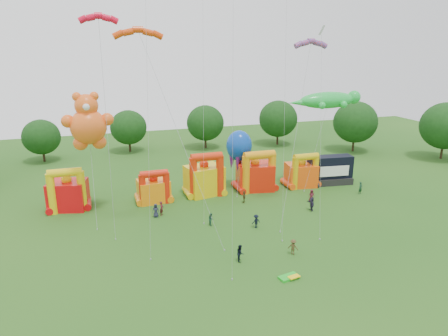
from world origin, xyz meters
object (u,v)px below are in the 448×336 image
object	(u,v)px
bouncy_castle_2	(205,178)
gecko_kite	(319,134)
bouncy_castle_0	(68,193)
teddy_bear_kite	(89,129)
spectator_0	(156,211)
spectator_4	(244,197)
octopus_kite	(239,157)
stage_trailer	(330,170)

from	to	relation	value
bouncy_castle_2	gecko_kite	world-z (taller)	gecko_kite
bouncy_castle_0	teddy_bear_kite	xyz separation A→B (m)	(3.60, -2.34, 9.24)
spectator_0	gecko_kite	bearing A→B (deg)	25.19
spectator_4	gecko_kite	bearing A→B (deg)	129.50
spectator_0	spectator_4	size ratio (longest dim) A/B	1.06
bouncy_castle_0	gecko_kite	distance (m)	38.68
gecko_kite	octopus_kite	xyz separation A→B (m)	(-12.62, 2.58, -3.44)
gecko_kite	spectator_0	world-z (taller)	gecko_kite
teddy_bear_kite	spectator_4	bearing A→B (deg)	-8.11
bouncy_castle_0	spectator_4	world-z (taller)	bouncy_castle_0
spectator_0	spectator_4	distance (m)	13.08
teddy_bear_kite	gecko_kite	bearing A→B (deg)	1.19
bouncy_castle_2	bouncy_castle_0	bearing A→B (deg)	179.47
bouncy_castle_2	spectator_4	xyz separation A→B (m)	(4.52, -5.09, -1.74)
bouncy_castle_0	teddy_bear_kite	world-z (taller)	teddy_bear_kite
gecko_kite	octopus_kite	distance (m)	13.33
spectator_0	spectator_4	xyz separation A→B (m)	(13.02, 1.28, -0.06)
bouncy_castle_0	stage_trailer	world-z (taller)	bouncy_castle_0
octopus_kite	spectator_4	distance (m)	7.67
stage_trailer	octopus_kite	bearing A→B (deg)	170.41
bouncy_castle_2	spectator_4	distance (m)	7.03
stage_trailer	gecko_kite	world-z (taller)	gecko_kite
bouncy_castle_2	stage_trailer	xyz separation A→B (m)	(21.00, -1.41, -0.33)
gecko_kite	spectator_0	xyz separation A→B (m)	(-27.03, -4.92, -7.65)
bouncy_castle_2	stage_trailer	bearing A→B (deg)	-3.85
teddy_bear_kite	octopus_kite	size ratio (longest dim) A/B	1.75
stage_trailer	gecko_kite	xyz separation A→B (m)	(-2.47, -0.03, 6.31)
bouncy_castle_0	stage_trailer	distance (m)	40.65
bouncy_castle_2	stage_trailer	size ratio (longest dim) A/B	0.92
stage_trailer	spectator_0	world-z (taller)	stage_trailer
bouncy_castle_0	octopus_kite	distance (m)	25.69
octopus_kite	stage_trailer	bearing A→B (deg)	-9.59
bouncy_castle_0	spectator_0	size ratio (longest dim) A/B	3.34
gecko_kite	spectator_0	bearing A→B (deg)	-169.68
bouncy_castle_2	spectator_0	size ratio (longest dim) A/B	3.69
teddy_bear_kite	bouncy_castle_2	bearing A→B (deg)	7.70
stage_trailer	teddy_bear_kite	world-z (taller)	teddy_bear_kite
gecko_kite	octopus_kite	world-z (taller)	gecko_kite
bouncy_castle_0	stage_trailer	size ratio (longest dim) A/B	0.84
bouncy_castle_0	gecko_kite	world-z (taller)	gecko_kite
bouncy_castle_2	gecko_kite	bearing A→B (deg)	-4.46
bouncy_castle_2	octopus_kite	world-z (taller)	octopus_kite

